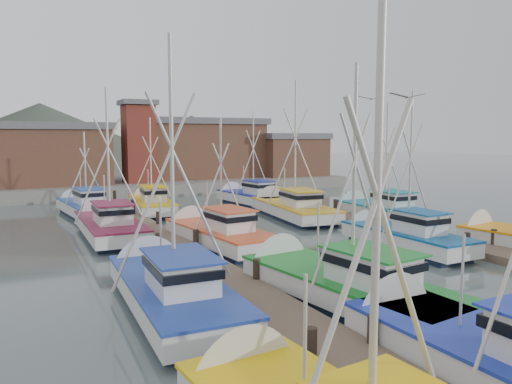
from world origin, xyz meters
name	(u,v)px	position (x,y,z in m)	size (l,w,h in m)	color
ground	(347,260)	(0.00, 0.00, 0.00)	(260.00, 260.00, 0.00)	#485755
dock_left	(184,254)	(-7.00, 4.04, 0.21)	(2.30, 46.00, 1.50)	brown
dock_right	(398,230)	(7.00, 4.04, 0.21)	(2.30, 46.00, 1.50)	brown
quay	(149,184)	(0.00, 37.00, 0.60)	(44.00, 16.00, 1.20)	slate
shed_left	(45,153)	(-11.00, 35.00, 4.34)	(12.72, 8.48, 6.20)	brown
shed_center	(197,148)	(6.00, 37.00, 4.69)	(14.84, 9.54, 6.90)	brown
shed_right	(290,154)	(17.00, 34.00, 3.84)	(8.48, 6.36, 5.20)	brown
lookout_tower	(139,141)	(-2.00, 33.00, 5.55)	(3.60, 3.60, 8.50)	maroon
distant_hills	(11,160)	(-12.76, 122.59, 0.00)	(175.00, 140.00, 42.00)	#3F483C
boat_0	(495,358)	(-4.34, -11.55, 0.68)	(3.51, 9.75, 8.51)	#0F1C34
boat_4	(337,283)	(-4.10, -4.75, 0.68)	(4.23, 10.08, 9.42)	#0F1C34
boat_5	(399,236)	(4.03, 0.76, 0.68)	(3.58, 8.36, 9.02)	#0F1C34
boat_6	(169,288)	(-9.77, -2.51, 0.69)	(4.20, 9.74, 10.24)	#0F1C34
boat_8	(215,233)	(-4.47, 6.05, 0.68)	(3.69, 9.28, 7.80)	#0F1C34
boat_9	(290,208)	(4.22, 12.46, 0.69)	(4.42, 10.53, 11.01)	#0F1C34
boat_10	(108,225)	(-9.30, 11.33, 0.69)	(4.02, 9.74, 9.71)	#0F1C34
boat_11	(379,210)	(9.43, 8.66, 0.68)	(3.73, 9.13, 9.16)	#0F1C34
boat_12	(150,204)	(-4.50, 19.51, 0.68)	(3.50, 8.75, 8.17)	#0F1C34
boat_13	(249,197)	(4.48, 19.96, 0.68)	(3.56, 8.93, 8.89)	#0F1C34
boat_14	(84,207)	(-9.42, 20.20, 0.68)	(3.58, 9.08, 7.11)	#0F1C34
gull_near	(407,96)	(-1.15, -4.94, 7.55)	(1.55, 0.65, 0.24)	gray
gull_far	(371,98)	(3.08, 2.21, 8.08)	(1.50, 0.66, 0.24)	gray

